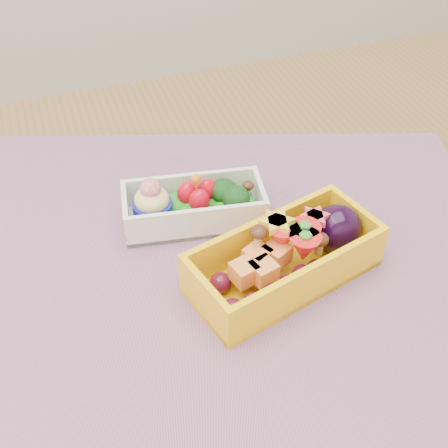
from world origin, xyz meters
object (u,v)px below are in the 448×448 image
object	(u,v)px
placemat	(219,256)
bento_white	(193,205)
table	(187,330)
bento_yellow	(288,257)

from	to	relation	value
placemat	bento_white	size ratio (longest dim) A/B	3.63
placemat	table	bearing A→B (deg)	-172.45
bento_white	placemat	bearing A→B (deg)	-72.88
placemat	bento_yellow	distance (m)	0.08
table	bento_yellow	xyz separation A→B (m)	(0.09, -0.05, 0.13)
table	placemat	world-z (taller)	placemat
table	bento_yellow	bearing A→B (deg)	-25.63
placemat	bento_white	xyz separation A→B (m)	(-0.01, 0.06, 0.02)
table	bento_white	bearing A→B (deg)	64.48
bento_yellow	placemat	bearing A→B (deg)	122.08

